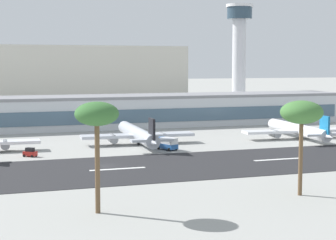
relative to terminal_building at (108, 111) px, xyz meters
The scene contains 13 objects.
ground_plane 77.78m from the terminal_building, 102.92° to the right, with size 1400.00×1400.00×0.00m, color #9E9E99.
runway_strip 82.27m from the terminal_building, 102.20° to the right, with size 800.00×33.01×0.08m, color #262628.
runway_centreline_dash_4 81.99m from the terminal_building, 101.27° to the right, with size 12.00×1.20×0.01m, color white.
runway_centreline_dash_5 83.38m from the terminal_building, 74.64° to the right, with size 12.00×1.20×0.01m, color white.
terminal_building is the anchor object (origin of this frame).
control_tower 74.32m from the terminal_building, 24.22° to the left, with size 11.58×11.58×47.59m.
distant_hotel_block 118.32m from the terminal_building, 90.79° to the left, with size 141.85×27.27×32.03m, color beige.
airliner_black_tail_gate_1 45.90m from the terminal_building, 92.21° to the right, with size 31.59×41.47×8.65m.
airliner_blue_tail_gate_2 68.09m from the terminal_building, 46.56° to the right, with size 34.47×38.89×8.12m.
service_box_truck_0 57.84m from the terminal_building, 87.41° to the right, with size 4.45×6.46×3.25m.
service_baggage_tug_2 66.04m from the terminal_building, 119.02° to the right, with size 3.47×3.30×2.20m.
palm_tree_0 113.87m from the terminal_building, 86.17° to the right, with size 7.13×7.13×16.04m.
palm_tree_2 117.36m from the terminal_building, 103.40° to the right, with size 6.51×6.51×16.61m.
Camera 1 is at (-26.45, -120.40, 22.03)m, focal length 61.12 mm.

